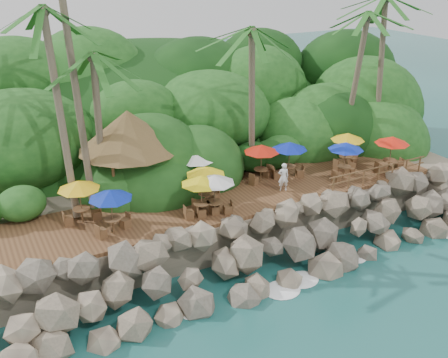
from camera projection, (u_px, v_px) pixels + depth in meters
ground at (284, 290)px, 24.50m from camera, size 140.00×140.00×0.00m
land_base at (158, 160)px, 37.03m from camera, size 32.00×25.20×2.10m
jungle_hill at (126, 143)px, 43.52m from camera, size 44.80×28.00×15.40m
seawall at (262, 250)px, 25.66m from camera, size 29.00×4.00×2.30m
terrace at (224, 199)px, 28.48m from camera, size 26.00×5.00×0.20m
jungle_foliage at (164, 178)px, 36.64m from camera, size 44.00×16.00×12.00m
foam_line at (280, 286)px, 24.73m from camera, size 25.20×0.80×0.06m
palms at (220, 4)px, 27.23m from camera, size 26.87×6.93×15.28m
palapa at (128, 130)px, 28.02m from camera, size 5.55×5.55×4.60m
dining_clusters at (248, 163)px, 28.09m from camera, size 20.16×5.27×2.24m
railing at (379, 172)px, 30.11m from camera, size 7.20×0.10×1.00m
waiter at (283, 177)px, 28.95m from camera, size 0.69×0.56×1.64m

